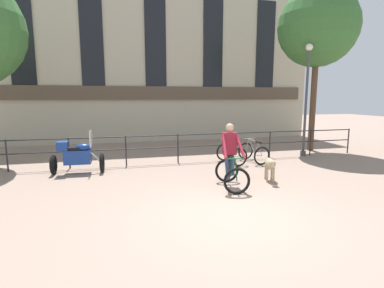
{
  "coord_description": "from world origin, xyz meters",
  "views": [
    {
      "loc": [
        -2.25,
        -5.43,
        2.41
      ],
      "look_at": [
        -0.08,
        2.86,
        1.05
      ],
      "focal_mm": 28.0,
      "sensor_mm": 36.0,
      "label": 1
    }
  ],
  "objects_px": {
    "parked_motorcycle": "(77,156)",
    "street_lamp": "(306,94)",
    "parked_bicycle_near_lamp": "(231,154)",
    "dog": "(270,165)",
    "cyclist_with_bike": "(231,159)",
    "parked_bicycle_mid_left": "(254,153)"
  },
  "relations": [
    {
      "from": "parked_motorcycle",
      "to": "street_lamp",
      "type": "xyz_separation_m",
      "value": [
        8.67,
        0.71,
        1.94
      ]
    },
    {
      "from": "street_lamp",
      "to": "parked_bicycle_near_lamp",
      "type": "bearing_deg",
      "value": -170.03
    },
    {
      "from": "street_lamp",
      "to": "dog",
      "type": "bearing_deg",
      "value": -136.5
    },
    {
      "from": "cyclist_with_bike",
      "to": "dog",
      "type": "xyz_separation_m",
      "value": [
        1.3,
        0.19,
        -0.28
      ]
    },
    {
      "from": "dog",
      "to": "street_lamp",
      "type": "relative_size",
      "value": 0.19
    },
    {
      "from": "parked_motorcycle",
      "to": "parked_bicycle_mid_left",
      "type": "height_order",
      "value": "parked_motorcycle"
    },
    {
      "from": "parked_bicycle_near_lamp",
      "to": "parked_bicycle_mid_left",
      "type": "xyz_separation_m",
      "value": [
        0.88,
        -0.0,
        0.0
      ]
    },
    {
      "from": "dog",
      "to": "parked_bicycle_near_lamp",
      "type": "relative_size",
      "value": 0.72
    },
    {
      "from": "parked_motorcycle",
      "to": "parked_bicycle_near_lamp",
      "type": "height_order",
      "value": "parked_motorcycle"
    },
    {
      "from": "cyclist_with_bike",
      "to": "parked_motorcycle",
      "type": "relative_size",
      "value": 1.06
    },
    {
      "from": "parked_motorcycle",
      "to": "parked_bicycle_mid_left",
      "type": "xyz_separation_m",
      "value": [
        6.14,
        0.11,
        -0.2
      ]
    },
    {
      "from": "parked_bicycle_mid_left",
      "to": "parked_motorcycle",
      "type": "bearing_deg",
      "value": -6.65
    },
    {
      "from": "cyclist_with_bike",
      "to": "street_lamp",
      "type": "xyz_separation_m",
      "value": [
        4.52,
        3.25,
        1.74
      ]
    },
    {
      "from": "cyclist_with_bike",
      "to": "parked_bicycle_near_lamp",
      "type": "bearing_deg",
      "value": 75.64
    },
    {
      "from": "parked_bicycle_mid_left",
      "to": "street_lamp",
      "type": "xyz_separation_m",
      "value": [
        2.53,
        0.6,
        2.14
      ]
    },
    {
      "from": "cyclist_with_bike",
      "to": "dog",
      "type": "relative_size",
      "value": 1.95
    },
    {
      "from": "cyclist_with_bike",
      "to": "parked_bicycle_mid_left",
      "type": "xyz_separation_m",
      "value": [
        1.99,
        2.65,
        -0.41
      ]
    },
    {
      "from": "cyclist_with_bike",
      "to": "parked_motorcycle",
      "type": "distance_m",
      "value": 4.87
    },
    {
      "from": "cyclist_with_bike",
      "to": "parked_bicycle_mid_left",
      "type": "distance_m",
      "value": 3.34
    },
    {
      "from": "dog",
      "to": "parked_bicycle_near_lamp",
      "type": "height_order",
      "value": "parked_bicycle_near_lamp"
    },
    {
      "from": "cyclist_with_bike",
      "to": "dog",
      "type": "height_order",
      "value": "cyclist_with_bike"
    },
    {
      "from": "dog",
      "to": "parked_motorcycle",
      "type": "relative_size",
      "value": 0.54
    }
  ]
}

